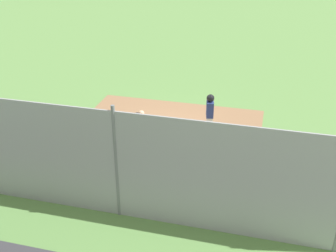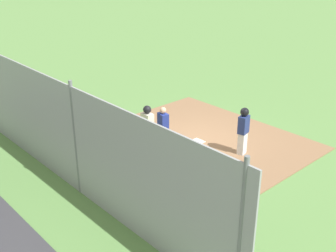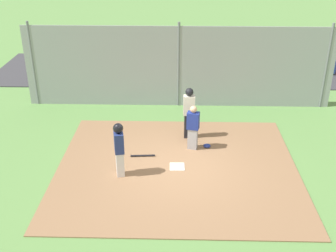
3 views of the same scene
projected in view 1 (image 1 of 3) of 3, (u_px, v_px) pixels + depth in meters
The scene contains 9 objects.
ground_plane at pixel (164, 136), 15.79m from camera, with size 140.00×140.00×0.00m, color #5B8947.
dirt_infield at pixel (164, 135), 15.78m from camera, with size 7.20×6.40×0.03m, color #896647.
home_plate at pixel (164, 135), 15.77m from camera, with size 0.44×0.44×0.02m, color white.
catcher at pixel (142, 129), 14.52m from camera, with size 0.43×0.34×1.50m.
umpire at pixel (138, 136), 13.73m from camera, with size 0.38×0.27×1.79m.
runner at pixel (210, 112), 15.38m from camera, with size 0.33×0.43×1.66m.
baseball_bat at pixel (189, 145), 15.00m from camera, with size 0.06×0.06×0.77m, color black.
catcher_mask at pixel (129, 146), 14.89m from camera, with size 0.24×0.20×0.12m, color navy.
backstop_fence at pixel (117, 166), 10.90m from camera, with size 12.00×0.10×3.35m.
Camera 1 is at (3.64, -13.44, 7.46)m, focal length 44.10 mm.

